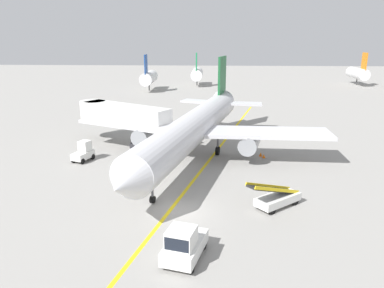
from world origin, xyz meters
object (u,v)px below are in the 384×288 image
object	(u,v)px
airliner	(195,127)
pushback_tug	(184,244)
safety_cone_nose_left	(264,156)
ground_crew_marshaller	(137,163)
jet_bridge	(118,115)
belt_loader_forward_hold	(277,197)
safety_cone_nose_right	(261,154)
baggage_tug_near_wing	(84,152)

from	to	relation	value
airliner	pushback_tug	world-z (taller)	airliner
safety_cone_nose_left	airliner	bearing A→B (deg)	-179.12
ground_crew_marshaller	jet_bridge	bearing A→B (deg)	112.53
pushback_tug	belt_loader_forward_hold	xyz separation A→B (m)	(6.59, 7.35, -0.22)
jet_bridge	airliner	bearing A→B (deg)	-28.26
airliner	safety_cone_nose_right	xyz separation A→B (m)	(7.19, 0.70, -3.20)
ground_crew_marshaller	safety_cone_nose_right	bearing A→B (deg)	24.57
safety_cone_nose_right	safety_cone_nose_left	bearing A→B (deg)	-65.33
ground_crew_marshaller	safety_cone_nose_left	world-z (taller)	ground_crew_marshaller
pushback_tug	safety_cone_nose_right	bearing A→B (deg)	70.79
baggage_tug_near_wing	belt_loader_forward_hold	size ratio (longest dim) A/B	0.58
baggage_tug_near_wing	belt_loader_forward_hold	xyz separation A→B (m)	(18.47, -10.12, -0.15)
jet_bridge	ground_crew_marshaller	bearing A→B (deg)	-67.47
pushback_tug	safety_cone_nose_left	world-z (taller)	pushback_tug
jet_bridge	ground_crew_marshaller	world-z (taller)	jet_bridge
jet_bridge	baggage_tug_near_wing	distance (m)	7.71
belt_loader_forward_hold	safety_cone_nose_left	distance (m)	12.06
baggage_tug_near_wing	safety_cone_nose_right	world-z (taller)	baggage_tug_near_wing
airliner	safety_cone_nose_left	size ratio (longest dim) A/B	79.49
pushback_tug	airliner	bearing A→B (deg)	90.69
belt_loader_forward_hold	jet_bridge	bearing A→B (deg)	133.87
safety_cone_nose_left	safety_cone_nose_right	bearing A→B (deg)	114.67
baggage_tug_near_wing	safety_cone_nose_left	distance (m)	19.22
jet_bridge	pushback_tug	world-z (taller)	jet_bridge
pushback_tug	baggage_tug_near_wing	world-z (taller)	pushback_tug
safety_cone_nose_right	belt_loader_forward_hold	bearing A→B (deg)	-91.69
belt_loader_forward_hold	safety_cone_nose_right	distance (m)	12.64
baggage_tug_near_wing	pushback_tug	bearing A→B (deg)	-55.78
belt_loader_forward_hold	safety_cone_nose_left	world-z (taller)	belt_loader_forward_hold
pushback_tug	ground_crew_marshaller	bearing A→B (deg)	111.49
safety_cone_nose_left	ground_crew_marshaller	bearing A→B (deg)	-158.10
pushback_tug	ground_crew_marshaller	world-z (taller)	pushback_tug
ground_crew_marshaller	safety_cone_nose_right	size ratio (longest dim) A/B	3.86
baggage_tug_near_wing	ground_crew_marshaller	bearing A→B (deg)	-27.31
airliner	pushback_tug	distance (m)	19.42
pushback_tug	baggage_tug_near_wing	distance (m)	21.13
belt_loader_forward_hold	safety_cone_nose_right	xyz separation A→B (m)	(0.37, 12.62, -0.56)
belt_loader_forward_hold	ground_crew_marshaller	distance (m)	13.99
safety_cone_nose_left	safety_cone_nose_right	distance (m)	0.65
belt_loader_forward_hold	ground_crew_marshaller	size ratio (longest dim) A/B	2.73
baggage_tug_near_wing	ground_crew_marshaller	size ratio (longest dim) A/B	1.59
safety_cone_nose_right	pushback_tug	bearing A→B (deg)	-109.21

